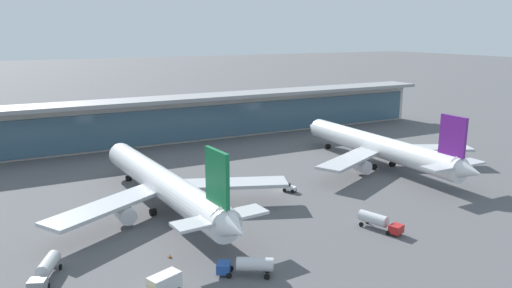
% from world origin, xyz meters
% --- Properties ---
extents(ground_plane, '(1200.00, 1200.00, 0.00)m').
position_xyz_m(ground_plane, '(0.00, 0.00, 0.00)').
color(ground_plane, '#515154').
extents(airliner_left_stand, '(51.14, 66.70, 17.75)m').
position_xyz_m(airliner_left_stand, '(-28.68, 0.41, 5.59)').
color(airliner_left_stand, white).
rests_on(airliner_left_stand, ground).
extents(airliner_centre_stand, '(51.29, 66.50, 17.75)m').
position_xyz_m(airliner_centre_stand, '(33.55, 5.20, 5.59)').
color(airliner_centre_stand, white).
rests_on(airliner_centre_stand, ground).
extents(service_truck_near_nose_white, '(3.05, 3.32, 2.05)m').
position_xyz_m(service_truck_near_nose_white, '(0.40, -1.83, 0.87)').
color(service_truck_near_nose_white, silver).
rests_on(service_truck_near_nose_white, ground).
extents(service_truck_under_wing_blue, '(7.44, 7.88, 2.95)m').
position_xyz_m(service_truck_under_wing_blue, '(44.11, -1.35, 1.71)').
color(service_truck_under_wing_blue, '#234C9E').
rests_on(service_truck_under_wing_blue, ground).
extents(service_truck_mid_apron_blue, '(8.50, 6.44, 2.95)m').
position_xyz_m(service_truck_mid_apron_blue, '(-26.08, -32.62, 1.71)').
color(service_truck_mid_apron_blue, '#234C9E').
rests_on(service_truck_mid_apron_blue, ground).
extents(service_truck_by_tail_yellow, '(7.64, 4.72, 3.10)m').
position_xyz_m(service_truck_by_tail_yellow, '(-39.74, -32.40, 1.69)').
color(service_truck_by_tail_yellow, yellow).
rests_on(service_truck_by_tail_yellow, ground).
extents(service_truck_on_taxiway_grey, '(5.45, 8.79, 2.95)m').
position_xyz_m(service_truck_on_taxiway_grey, '(-53.31, -19.56, 1.71)').
color(service_truck_on_taxiway_grey, gray).
rests_on(service_truck_on_taxiway_grey, ground).
extents(service_truck_at_far_stand_red, '(4.81, 8.88, 2.95)m').
position_xyz_m(service_truck_at_far_stand_red, '(3.51, -28.25, 1.71)').
color(service_truck_at_far_stand_red, '#B21E1E').
rests_on(service_truck_at_far_stand_red, ground).
extents(terminal_building, '(188.90, 12.80, 15.20)m').
position_xyz_m(terminal_building, '(0.00, 61.25, 7.87)').
color(terminal_building, beige).
rests_on(terminal_building, ground).
extents(safety_cone_alpha, '(0.62, 0.62, 0.70)m').
position_xyz_m(safety_cone_alpha, '(-34.73, -21.27, 0.32)').
color(safety_cone_alpha, orange).
rests_on(safety_cone_alpha, ground).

